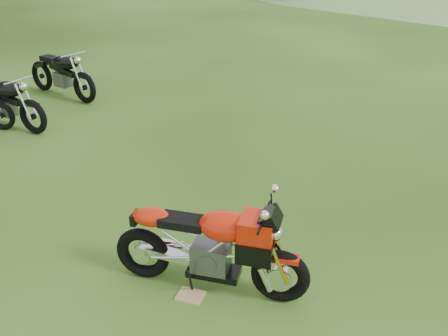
% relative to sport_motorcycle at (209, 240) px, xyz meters
% --- Properties ---
extents(ground, '(120.00, 120.00, 0.00)m').
position_rel_sport_motorcycle_xyz_m(ground, '(-0.19, 0.99, -0.59)').
color(ground, '#213D0D').
rests_on(ground, ground).
extents(sport_motorcycle, '(1.99, 0.57, 1.18)m').
position_rel_sport_motorcycle_xyz_m(sport_motorcycle, '(0.00, 0.00, 0.00)').
color(sport_motorcycle, red).
rests_on(sport_motorcycle, ground).
extents(plywood_board, '(0.29, 0.24, 0.02)m').
position_rel_sport_motorcycle_xyz_m(plywood_board, '(-0.16, -0.19, -0.58)').
color(plywood_board, tan).
rests_on(plywood_board, ground).
extents(vintage_moto_c, '(2.08, 1.00, 1.07)m').
position_rel_sport_motorcycle_xyz_m(vintage_moto_c, '(-4.89, 3.66, -0.06)').
color(vintage_moto_c, black).
rests_on(vintage_moto_c, ground).
extents(vintage_moto_d, '(2.12, 1.30, 1.11)m').
position_rel_sport_motorcycle_xyz_m(vintage_moto_d, '(-4.80, 5.59, -0.04)').
color(vintage_moto_d, black).
rests_on(vintage_moto_d, ground).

